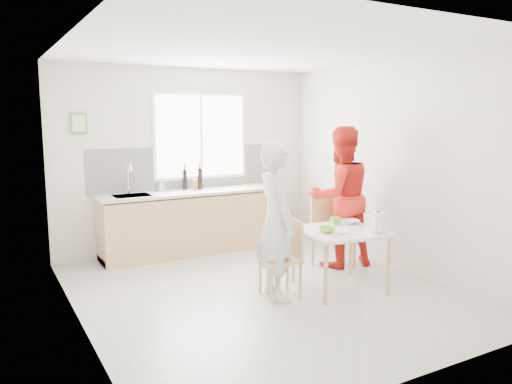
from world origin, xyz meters
TOP-DOWN VIEW (x-y plane):
  - ground at (0.00, 0.00)m, footprint 4.50×4.50m
  - room_shell at (0.00, 0.00)m, footprint 4.50×4.50m
  - window at (0.20, 2.23)m, footprint 1.50×0.06m
  - backsplash at (0.00, 2.24)m, footprint 3.00×0.02m
  - picture_frame at (-1.55, 2.23)m, footprint 0.22×0.03m
  - kitchen_counter at (-0.00, 1.95)m, footprint 2.84×0.64m
  - dining_table at (0.81, -0.35)m, footprint 1.02×1.02m
  - chair_left at (0.14, -0.25)m, footprint 0.45×0.45m
  - chair_far at (1.28, 0.42)m, footprint 0.53×0.53m
  - person_white at (0.03, -0.24)m, footprint 0.50×0.68m
  - person_red at (1.40, 0.38)m, footprint 1.00×0.83m
  - bowl_green at (0.61, -0.37)m, footprint 0.21×0.21m
  - bowl_white at (1.15, -0.15)m, footprint 0.22×0.22m
  - milk_jug at (1.09, -0.67)m, footprint 0.19×0.13m
  - green_box at (0.95, -0.09)m, footprint 0.11×0.11m
  - spoon at (0.70, -0.56)m, footprint 0.16×0.04m
  - cutting_board at (0.98, 1.96)m, footprint 0.38×0.29m
  - wine_bottle_a at (0.09, 2.03)m, footprint 0.07×0.07m
  - wine_bottle_b at (-0.11, 2.11)m, footprint 0.07×0.07m
  - jar_amber at (-0.02, 1.95)m, footprint 0.06×0.06m
  - soap_bottle at (-0.46, 2.14)m, footprint 0.08×0.09m

SIDE VIEW (x-z plane):
  - ground at x=0.00m, z-range 0.00..0.00m
  - kitchen_counter at x=0.00m, z-range -0.27..1.10m
  - chair_left at x=0.14m, z-range 0.04..0.90m
  - chair_far at x=1.28m, z-range 0.05..1.07m
  - dining_table at x=0.81m, z-range 0.28..0.97m
  - spoon at x=0.70m, z-range 0.70..0.71m
  - bowl_white at x=1.15m, z-range 0.70..0.74m
  - bowl_green at x=0.61m, z-range 0.70..0.75m
  - green_box at x=0.95m, z-range 0.70..0.79m
  - milk_jug at x=1.09m, z-range 0.70..0.94m
  - person_white at x=0.03m, z-range 0.00..1.73m
  - cutting_board at x=0.98m, z-range 0.92..0.93m
  - person_red at x=1.40m, z-range 0.00..1.86m
  - jar_amber at x=-0.02m, z-range 0.92..1.08m
  - soap_bottle at x=-0.46m, z-range 0.92..1.09m
  - wine_bottle_b at x=-0.11m, z-range 0.92..1.22m
  - wine_bottle_a at x=0.09m, z-range 0.92..1.24m
  - backsplash at x=0.00m, z-range 0.90..1.55m
  - room_shell at x=0.00m, z-range -0.61..3.89m
  - window at x=0.20m, z-range 1.05..2.35m
  - picture_frame at x=-1.55m, z-range 1.76..2.04m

